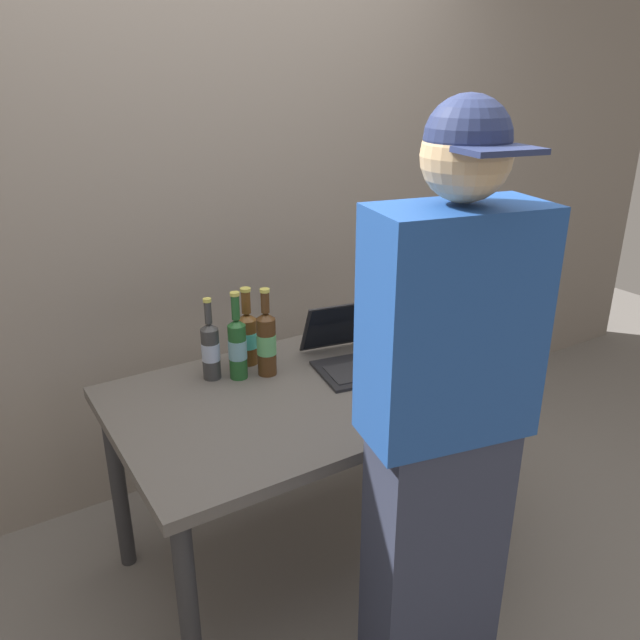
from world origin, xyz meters
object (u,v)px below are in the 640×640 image
at_px(laptop, 353,352).
at_px(beer_bottle_dark, 211,349).
at_px(beer_bottle_amber, 247,336).
at_px(beer_bottle_green, 266,341).
at_px(beer_bottle_brown, 237,346).
at_px(person_figure, 442,448).

relative_size(laptop, beer_bottle_dark, 1.34).
distance_m(beer_bottle_amber, beer_bottle_green, 0.12).
bearing_deg(beer_bottle_green, beer_bottle_brown, 164.12).
bearing_deg(beer_bottle_brown, beer_bottle_dark, 150.23).
height_order(beer_bottle_dark, person_figure, person_figure).
bearing_deg(beer_bottle_amber, person_figure, -85.43).
bearing_deg(beer_bottle_dark, beer_bottle_amber, 14.35).
bearing_deg(beer_bottle_dark, laptop, -19.39).
xyz_separation_m(laptop, person_figure, (-0.26, -0.77, 0.09)).
xyz_separation_m(beer_bottle_dark, beer_bottle_green, (0.19, -0.08, 0.02)).
bearing_deg(beer_bottle_amber, beer_bottle_dark, -165.65).
height_order(beer_bottle_amber, beer_bottle_brown, beer_bottle_brown).
relative_size(beer_bottle_dark, beer_bottle_amber, 1.02).
height_order(beer_bottle_dark, beer_bottle_brown, beer_bottle_brown).
height_order(beer_bottle_brown, person_figure, person_figure).
distance_m(beer_bottle_green, beer_bottle_brown, 0.11).
relative_size(beer_bottle_dark, beer_bottle_green, 0.93).
xyz_separation_m(beer_bottle_amber, beer_bottle_green, (0.02, -0.12, 0.02)).
bearing_deg(beer_bottle_green, laptop, -17.49).
bearing_deg(laptop, beer_bottle_dark, 160.61).
bearing_deg(beer_bottle_amber, beer_bottle_brown, -132.43).
bearing_deg(beer_bottle_green, beer_bottle_amber, 98.99).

